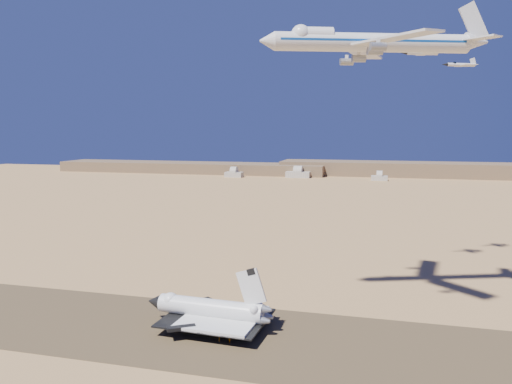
% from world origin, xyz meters
% --- Properties ---
extents(ground, '(1200.00, 1200.00, 0.00)m').
position_xyz_m(ground, '(0.00, 0.00, 0.00)').
color(ground, tan).
rests_on(ground, ground).
extents(runway, '(600.00, 50.00, 0.06)m').
position_xyz_m(runway, '(0.00, 0.00, 0.03)').
color(runway, brown).
rests_on(runway, ground).
extents(ridgeline, '(960.00, 90.00, 18.00)m').
position_xyz_m(ridgeline, '(65.32, 527.31, 7.63)').
color(ridgeline, brown).
rests_on(ridgeline, ground).
extents(hangars, '(200.50, 29.50, 30.00)m').
position_xyz_m(hangars, '(-64.00, 478.43, 4.83)').
color(hangars, '#B6AFA1').
rests_on(hangars, ground).
extents(shuttle, '(41.36, 26.68, 20.35)m').
position_xyz_m(shuttle, '(-4.45, 4.63, 5.47)').
color(shuttle, silver).
rests_on(shuttle, runway).
extents(carrier_747, '(71.35, 52.74, 18.01)m').
position_xyz_m(carrier_747, '(39.73, 25.67, 87.73)').
color(carrier_747, silver).
extents(crew_a, '(0.55, 0.74, 1.83)m').
position_xyz_m(crew_a, '(1.93, -4.89, 0.97)').
color(crew_a, orange).
rests_on(crew_a, runway).
extents(crew_b, '(0.90, 0.97, 1.75)m').
position_xyz_m(crew_b, '(-0.17, -1.74, 0.93)').
color(crew_b, orange).
rests_on(crew_b, runway).
extents(crew_c, '(1.16, 0.80, 1.80)m').
position_xyz_m(crew_c, '(5.08, -4.96, 0.96)').
color(crew_c, orange).
rests_on(crew_c, runway).
extents(chase_jet_d, '(15.37, 9.06, 3.94)m').
position_xyz_m(chase_jet_d, '(59.09, 75.94, 90.96)').
color(chase_jet_d, silver).
extents(chase_jet_e, '(15.01, 8.95, 3.88)m').
position_xyz_m(chase_jet_e, '(76.08, 94.86, 88.23)').
color(chase_jet_e, silver).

